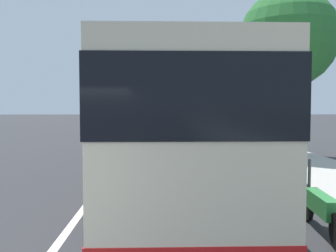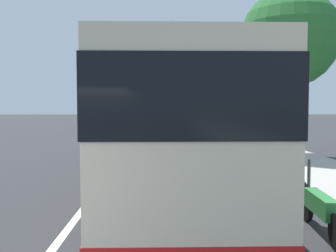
{
  "view_description": "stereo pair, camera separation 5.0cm",
  "coord_description": "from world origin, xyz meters",
  "px_view_note": "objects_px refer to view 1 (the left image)",
  "views": [
    {
      "loc": [
        -1.83,
        -1.65,
        2.24
      ],
      "look_at": [
        7.43,
        -1.91,
        1.75
      ],
      "focal_mm": 37.62,
      "sensor_mm": 36.0,
      "label": 1
    },
    {
      "loc": [
        -1.83,
        -1.7,
        2.24
      ],
      "look_at": [
        7.43,
        -1.91,
        1.75
      ],
      "focal_mm": 37.62,
      "sensor_mm": 36.0,
      "label": 2
    }
  ],
  "objects_px": {
    "car_behind_bus": "(162,118)",
    "car_ahead_same_lane": "(132,117)",
    "roadside_tree_mid_block": "(288,39)",
    "utility_pole": "(269,87)",
    "car_far_distant": "(108,126)",
    "coach_bus": "(173,121)",
    "car_side_street": "(167,120)",
    "motorcycle_mid_row": "(276,178)",
    "motorcycle_by_tree": "(321,208)"
  },
  "relations": [
    {
      "from": "car_far_distant",
      "to": "roadside_tree_mid_block",
      "type": "bearing_deg",
      "value": 36.49
    },
    {
      "from": "motorcycle_by_tree",
      "to": "car_side_street",
      "type": "height_order",
      "value": "car_side_street"
    },
    {
      "from": "motorcycle_mid_row",
      "to": "car_side_street",
      "type": "bearing_deg",
      "value": -14.17
    },
    {
      "from": "car_behind_bus",
      "to": "car_ahead_same_lane",
      "type": "distance_m",
      "value": 4.56
    },
    {
      "from": "roadside_tree_mid_block",
      "to": "utility_pole",
      "type": "bearing_deg",
      "value": 18.26
    },
    {
      "from": "car_ahead_same_lane",
      "to": "utility_pole",
      "type": "relative_size",
      "value": 0.69
    },
    {
      "from": "coach_bus",
      "to": "motorcycle_by_tree",
      "type": "relative_size",
      "value": 5.83
    },
    {
      "from": "utility_pole",
      "to": "coach_bus",
      "type": "bearing_deg",
      "value": 144.06
    },
    {
      "from": "car_far_distant",
      "to": "utility_pole",
      "type": "relative_size",
      "value": 0.66
    },
    {
      "from": "car_side_street",
      "to": "car_far_distant",
      "type": "distance_m",
      "value": 14.06
    },
    {
      "from": "car_side_street",
      "to": "car_behind_bus",
      "type": "distance_m",
      "value": 9.48
    },
    {
      "from": "coach_bus",
      "to": "car_ahead_same_lane",
      "type": "height_order",
      "value": "coach_bus"
    },
    {
      "from": "motorcycle_by_tree",
      "to": "roadside_tree_mid_block",
      "type": "xyz_separation_m",
      "value": [
        9.39,
        -2.83,
        4.76
      ]
    },
    {
      "from": "coach_bus",
      "to": "motorcycle_mid_row",
      "type": "height_order",
      "value": "coach_bus"
    },
    {
      "from": "car_side_street",
      "to": "car_far_distant",
      "type": "xyz_separation_m",
      "value": [
        -13.0,
        5.34,
        0.01
      ]
    },
    {
      "from": "coach_bus",
      "to": "car_far_distant",
      "type": "distance_m",
      "value": 19.92
    },
    {
      "from": "car_side_street",
      "to": "car_far_distant",
      "type": "relative_size",
      "value": 1.06
    },
    {
      "from": "coach_bus",
      "to": "car_side_street",
      "type": "height_order",
      "value": "coach_bus"
    },
    {
      "from": "motorcycle_mid_row",
      "to": "car_far_distant",
      "type": "xyz_separation_m",
      "value": [
        20.69,
        7.14,
        0.23
      ]
    },
    {
      "from": "coach_bus",
      "to": "utility_pole",
      "type": "height_order",
      "value": "utility_pole"
    },
    {
      "from": "car_behind_bus",
      "to": "car_ahead_same_lane",
      "type": "xyz_separation_m",
      "value": [
        1.09,
        4.43,
        0.06
      ]
    },
    {
      "from": "motorcycle_mid_row",
      "to": "utility_pole",
      "type": "distance_m",
      "value": 8.84
    },
    {
      "from": "coach_bus",
      "to": "car_behind_bus",
      "type": "bearing_deg",
      "value": -0.19
    },
    {
      "from": "car_ahead_same_lane",
      "to": "car_far_distant",
      "type": "bearing_deg",
      "value": -1.25
    },
    {
      "from": "roadside_tree_mid_block",
      "to": "car_side_street",
      "type": "bearing_deg",
      "value": 9.62
    },
    {
      "from": "coach_bus",
      "to": "utility_pole",
      "type": "bearing_deg",
      "value": -35.94
    },
    {
      "from": "motorcycle_by_tree",
      "to": "car_far_distant",
      "type": "bearing_deg",
      "value": 22.14
    },
    {
      "from": "motorcycle_mid_row",
      "to": "car_ahead_same_lane",
      "type": "xyz_separation_m",
      "value": [
        44.25,
        6.82,
        0.28
      ]
    },
    {
      "from": "utility_pole",
      "to": "motorcycle_by_tree",
      "type": "bearing_deg",
      "value": 167.14
    },
    {
      "from": "coach_bus",
      "to": "utility_pole",
      "type": "distance_m",
      "value": 8.42
    },
    {
      "from": "car_side_street",
      "to": "car_ahead_same_lane",
      "type": "xyz_separation_m",
      "value": [
        10.55,
        5.03,
        0.07
      ]
    },
    {
      "from": "car_behind_bus",
      "to": "car_side_street",
      "type": "bearing_deg",
      "value": -173.6
    },
    {
      "from": "motorcycle_by_tree",
      "to": "car_ahead_same_lane",
      "type": "distance_m",
      "value": 47.27
    },
    {
      "from": "coach_bus",
      "to": "motorcycle_mid_row",
      "type": "distance_m",
      "value": 3.18
    },
    {
      "from": "coach_bus",
      "to": "car_ahead_same_lane",
      "type": "distance_m",
      "value": 43.13
    },
    {
      "from": "coach_bus",
      "to": "car_behind_bus",
      "type": "relative_size",
      "value": 2.66
    },
    {
      "from": "car_behind_bus",
      "to": "roadside_tree_mid_block",
      "type": "distance_m",
      "value": 36.96
    },
    {
      "from": "coach_bus",
      "to": "motorcycle_by_tree",
      "type": "xyz_separation_m",
      "value": [
        -3.89,
        -2.46,
        -1.39
      ]
    },
    {
      "from": "motorcycle_mid_row",
      "to": "car_behind_bus",
      "type": "bearing_deg",
      "value": -14.04
    },
    {
      "from": "car_behind_bus",
      "to": "coach_bus",
      "type": "bearing_deg",
      "value": -177.43
    },
    {
      "from": "car_behind_bus",
      "to": "car_far_distant",
      "type": "bearing_deg",
      "value": 170.84
    },
    {
      "from": "car_side_street",
      "to": "motorcycle_by_tree",
      "type": "bearing_deg",
      "value": -176.56
    },
    {
      "from": "car_behind_bus",
      "to": "utility_pole",
      "type": "xyz_separation_m",
      "value": [
        -35.08,
        -4.75,
        2.49
      ]
    },
    {
      "from": "car_far_distant",
      "to": "car_behind_bus",
      "type": "xyz_separation_m",
      "value": [
        22.47,
        -4.74,
        -0.0
      ]
    },
    {
      "from": "motorcycle_mid_row",
      "to": "car_behind_bus",
      "type": "xyz_separation_m",
      "value": [
        43.16,
        2.4,
        0.23
      ]
    },
    {
      "from": "motorcycle_by_tree",
      "to": "coach_bus",
      "type": "bearing_deg",
      "value": 37.54
    },
    {
      "from": "car_far_distant",
      "to": "utility_pole",
      "type": "distance_m",
      "value": 15.98
    },
    {
      "from": "motorcycle_mid_row",
      "to": "car_side_street",
      "type": "relative_size",
      "value": 0.5
    },
    {
      "from": "car_behind_bus",
      "to": "car_ahead_same_lane",
      "type": "height_order",
      "value": "car_ahead_same_lane"
    },
    {
      "from": "motorcycle_mid_row",
      "to": "roadside_tree_mid_block",
      "type": "bearing_deg",
      "value": -39.17
    }
  ]
}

